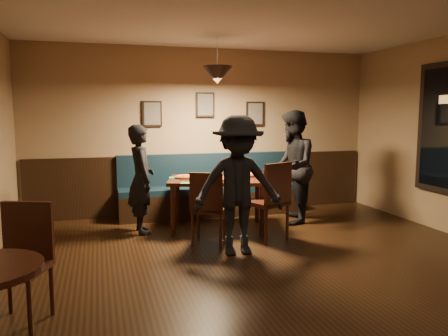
{
  "coord_description": "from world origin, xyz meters",
  "views": [
    {
      "loc": [
        -1.78,
        -3.91,
        1.71
      ],
      "look_at": [
        -0.1,
        1.96,
        0.95
      ],
      "focal_mm": 35.48,
      "sensor_mm": 36.0,
      "label": 1
    }
  ],
  "objects_px": {
    "dining_table": "(218,203)",
    "chair_near_right": "(266,201)",
    "diner_right": "(292,167)",
    "soda_glass": "(265,175)",
    "diner_front": "(238,186)",
    "cafe_chair_far": "(17,266)",
    "chair_near_left": "(209,207)",
    "booth_bench": "(209,186)",
    "tabasco_bottle": "(254,173)",
    "diner_left": "(141,179)"
  },
  "relations": [
    {
      "from": "dining_table",
      "to": "chair_near_right",
      "type": "relative_size",
      "value": 1.32
    },
    {
      "from": "diner_right",
      "to": "soda_glass",
      "type": "height_order",
      "value": "diner_right"
    },
    {
      "from": "diner_front",
      "to": "chair_near_right",
      "type": "bearing_deg",
      "value": 46.07
    },
    {
      "from": "dining_table",
      "to": "cafe_chair_far",
      "type": "xyz_separation_m",
      "value": [
        -2.34,
        -2.47,
        0.11
      ]
    },
    {
      "from": "chair_near_left",
      "to": "cafe_chair_far",
      "type": "height_order",
      "value": "cafe_chair_far"
    },
    {
      "from": "chair_near_left",
      "to": "booth_bench",
      "type": "bearing_deg",
      "value": 100.08
    },
    {
      "from": "diner_right",
      "to": "chair_near_left",
      "type": "bearing_deg",
      "value": -41.76
    },
    {
      "from": "chair_near_right",
      "to": "tabasco_bottle",
      "type": "height_order",
      "value": "chair_near_right"
    },
    {
      "from": "booth_bench",
      "to": "dining_table",
      "type": "bearing_deg",
      "value": -96.43
    },
    {
      "from": "diner_left",
      "to": "diner_right",
      "type": "bearing_deg",
      "value": -96.02
    },
    {
      "from": "booth_bench",
      "to": "chair_near_left",
      "type": "bearing_deg",
      "value": -104.32
    },
    {
      "from": "chair_near_right",
      "to": "cafe_chair_far",
      "type": "xyz_separation_m",
      "value": [
        -2.82,
        -1.74,
        -0.04
      ]
    },
    {
      "from": "diner_front",
      "to": "tabasco_bottle",
      "type": "distance_m",
      "value": 1.31
    },
    {
      "from": "chair_near_left",
      "to": "diner_front",
      "type": "height_order",
      "value": "diner_front"
    },
    {
      "from": "chair_near_right",
      "to": "diner_front",
      "type": "height_order",
      "value": "diner_front"
    },
    {
      "from": "chair_near_right",
      "to": "dining_table",
      "type": "bearing_deg",
      "value": 100.38
    },
    {
      "from": "chair_near_left",
      "to": "tabasco_bottle",
      "type": "distance_m",
      "value": 1.11
    },
    {
      "from": "soda_glass",
      "to": "dining_table",
      "type": "bearing_deg",
      "value": 150.48
    },
    {
      "from": "booth_bench",
      "to": "tabasco_bottle",
      "type": "xyz_separation_m",
      "value": [
        0.45,
        -0.95,
        0.32
      ]
    },
    {
      "from": "tabasco_bottle",
      "to": "diner_right",
      "type": "bearing_deg",
      "value": 8.25
    },
    {
      "from": "dining_table",
      "to": "tabasco_bottle",
      "type": "distance_m",
      "value": 0.71
    },
    {
      "from": "diner_right",
      "to": "cafe_chair_far",
      "type": "relative_size",
      "value": 1.8
    },
    {
      "from": "chair_near_left",
      "to": "cafe_chair_far",
      "type": "relative_size",
      "value": 0.99
    },
    {
      "from": "tabasco_bottle",
      "to": "cafe_chair_far",
      "type": "xyz_separation_m",
      "value": [
        -2.88,
        -2.41,
        -0.33
      ]
    },
    {
      "from": "diner_right",
      "to": "tabasco_bottle",
      "type": "distance_m",
      "value": 0.68
    },
    {
      "from": "diner_front",
      "to": "booth_bench",
      "type": "bearing_deg",
      "value": 90.29
    },
    {
      "from": "dining_table",
      "to": "cafe_chair_far",
      "type": "distance_m",
      "value": 3.4
    },
    {
      "from": "booth_bench",
      "to": "dining_table",
      "type": "xyz_separation_m",
      "value": [
        -0.1,
        -0.89,
        -0.12
      ]
    },
    {
      "from": "soda_glass",
      "to": "cafe_chair_far",
      "type": "height_order",
      "value": "cafe_chair_far"
    },
    {
      "from": "booth_bench",
      "to": "diner_front",
      "type": "height_order",
      "value": "diner_front"
    },
    {
      "from": "chair_near_right",
      "to": "soda_glass",
      "type": "bearing_deg",
      "value": 47.87
    },
    {
      "from": "chair_near_left",
      "to": "soda_glass",
      "type": "height_order",
      "value": "chair_near_left"
    },
    {
      "from": "chair_near_left",
      "to": "diner_front",
      "type": "bearing_deg",
      "value": -41.78
    },
    {
      "from": "soda_glass",
      "to": "tabasco_bottle",
      "type": "relative_size",
      "value": 1.18
    },
    {
      "from": "soda_glass",
      "to": "tabasco_bottle",
      "type": "distance_m",
      "value": 0.3
    },
    {
      "from": "chair_near_left",
      "to": "diner_left",
      "type": "relative_size",
      "value": 0.62
    },
    {
      "from": "dining_table",
      "to": "tabasco_bottle",
      "type": "xyz_separation_m",
      "value": [
        0.55,
        -0.06,
        0.44
      ]
    },
    {
      "from": "booth_bench",
      "to": "chair_near_right",
      "type": "height_order",
      "value": "chair_near_right"
    },
    {
      "from": "tabasco_bottle",
      "to": "dining_table",
      "type": "bearing_deg",
      "value": 173.85
    },
    {
      "from": "diner_left",
      "to": "diner_front",
      "type": "relative_size",
      "value": 0.92
    },
    {
      "from": "soda_glass",
      "to": "cafe_chair_far",
      "type": "relative_size",
      "value": 0.16
    },
    {
      "from": "diner_left",
      "to": "dining_table",
      "type": "bearing_deg",
      "value": -99.14
    },
    {
      "from": "diner_left",
      "to": "cafe_chair_far",
      "type": "xyz_separation_m",
      "value": [
        -1.23,
        -2.55,
        -0.29
      ]
    },
    {
      "from": "diner_front",
      "to": "cafe_chair_far",
      "type": "xyz_separation_m",
      "value": [
        -2.27,
        -1.26,
        -0.35
      ]
    },
    {
      "from": "booth_bench",
      "to": "diner_left",
      "type": "relative_size",
      "value": 1.94
    },
    {
      "from": "cafe_chair_far",
      "to": "chair_near_right",
      "type": "bearing_deg",
      "value": -128.26
    },
    {
      "from": "booth_bench",
      "to": "tabasco_bottle",
      "type": "distance_m",
      "value": 1.1
    },
    {
      "from": "soda_glass",
      "to": "tabasco_bottle",
      "type": "xyz_separation_m",
      "value": [
        -0.07,
        0.29,
        -0.01
      ]
    },
    {
      "from": "booth_bench",
      "to": "diner_left",
      "type": "bearing_deg",
      "value": -146.05
    },
    {
      "from": "chair_near_left",
      "to": "diner_right",
      "type": "bearing_deg",
      "value": 49.98
    }
  ]
}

